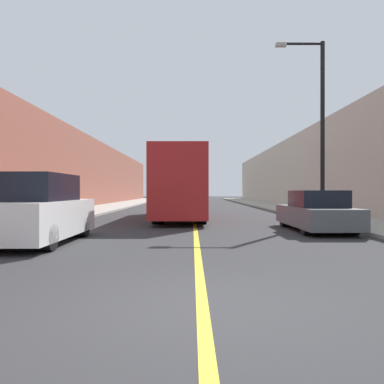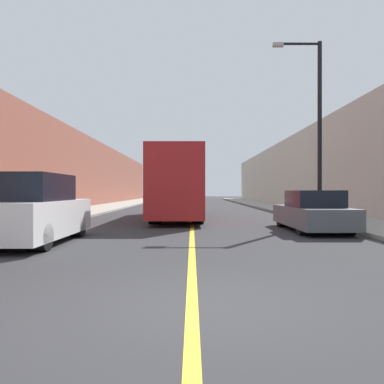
{
  "view_description": "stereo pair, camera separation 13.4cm",
  "coord_description": "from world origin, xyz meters",
  "px_view_note": "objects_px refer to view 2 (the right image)",
  "views": [
    {
      "loc": [
        -0.13,
        -4.61,
        1.49
      ],
      "look_at": [
        -0.08,
        13.01,
        1.44
      ],
      "focal_mm": 35.0,
      "sensor_mm": 36.0,
      "label": 1
    },
    {
      "loc": [
        0.0,
        -4.61,
        1.49
      ],
      "look_at": [
        -0.08,
        13.01,
        1.44
      ],
      "focal_mm": 35.0,
      "sensor_mm": 36.0,
      "label": 2
    }
  ],
  "objects_px": {
    "bus": "(181,184)",
    "street_lamp_right": "(318,120)",
    "parked_suv_left": "(36,211)",
    "car_right_near": "(314,213)"
  },
  "relations": [
    {
      "from": "bus",
      "to": "street_lamp_right",
      "type": "distance_m",
      "value": 7.71
    },
    {
      "from": "bus",
      "to": "parked_suv_left",
      "type": "xyz_separation_m",
      "value": [
        -3.79,
        -9.77,
        -0.94
      ]
    },
    {
      "from": "bus",
      "to": "car_right_near",
      "type": "relative_size",
      "value": 2.35
    },
    {
      "from": "bus",
      "to": "street_lamp_right",
      "type": "relative_size",
      "value": 1.34
    },
    {
      "from": "parked_suv_left",
      "to": "street_lamp_right",
      "type": "bearing_deg",
      "value": 33.91
    },
    {
      "from": "street_lamp_right",
      "to": "car_right_near",
      "type": "bearing_deg",
      "value": -110.31
    },
    {
      "from": "parked_suv_left",
      "to": "street_lamp_right",
      "type": "distance_m",
      "value": 13.02
    },
    {
      "from": "bus",
      "to": "car_right_near",
      "type": "bearing_deg",
      "value": -51.07
    },
    {
      "from": "car_right_near",
      "to": "street_lamp_right",
      "type": "relative_size",
      "value": 0.57
    },
    {
      "from": "street_lamp_right",
      "to": "bus",
      "type": "bearing_deg",
      "value": 156.49
    }
  ]
}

